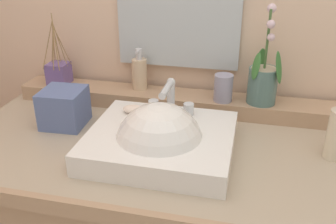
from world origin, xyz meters
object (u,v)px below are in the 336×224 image
Objects in this scene: tumbler_cup at (223,88)px; tissue_box at (64,107)px; soap_bar at (134,109)px; reed_diffuser at (59,72)px; sink_basin at (160,144)px; potted_plant at (263,81)px; soap_dispenser at (140,73)px.

tumbler_cup is 0.70× the size of tissue_box.
soap_bar is 0.41m from reed_diffuser.
reed_diffuser is at bearing 120.63° from tissue_box.
sink_basin is 0.16m from soap_bar.
potted_plant reaches higher than reed_diffuser.
potted_plant is at bearing -0.71° from reed_diffuser.
sink_basin is at bearing -131.64° from potted_plant.
potted_plant is 0.43m from soap_dispenser.
soap_bar is at bearing -144.87° from tumbler_cup.
potted_plant reaches higher than tissue_box.
sink_basin is 5.72× the size of soap_bar.
tissue_box is (0.12, -0.21, -0.04)m from reed_diffuser.
soap_dispenser reaches higher than tissue_box.
tissue_box is at bearing -162.01° from potted_plant.
tissue_box is at bearing -128.97° from soap_dispenser.
potted_plant is 2.17× the size of soap_dispenser.
soap_dispenser is 0.31m from tumbler_cup.
soap_dispenser is 0.57× the size of reed_diffuser.
potted_plant is at bearing 27.04° from soap_bar.
soap_dispenser is at bearing 51.03° from tissue_box.
tumbler_cup is (0.25, 0.18, 0.02)m from soap_bar.
soap_dispenser reaches higher than soap_bar.
reed_diffuser reaches higher than tumbler_cup.
sink_basin is at bearing -44.61° from soap_bar.
reed_diffuser is at bearing -176.35° from soap_dispenser.
sink_basin is 0.36m from tissue_box.
soap_bar is 0.23m from soap_dispenser.
tissue_box is (-0.61, -0.20, -0.07)m from potted_plant.
soap_dispenser reaches higher than sink_basin.
reed_diffuser is (-0.61, 0.02, -0.00)m from tumbler_cup.
tumbler_cup is (0.30, -0.04, -0.01)m from soap_dispenser.
tumbler_cup is at bearing 35.13° from soap_bar.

